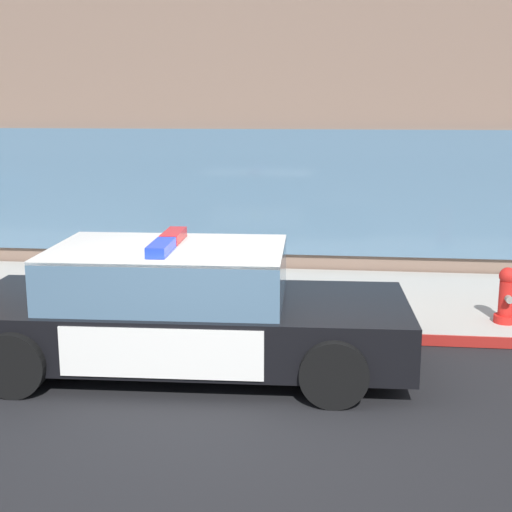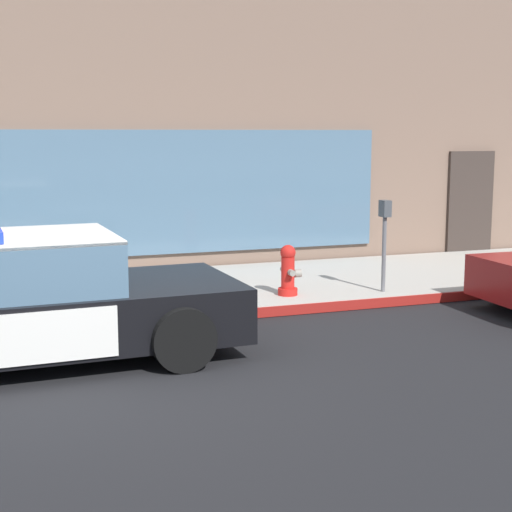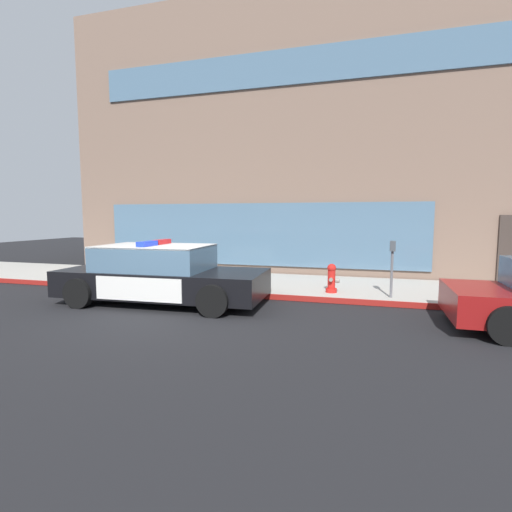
# 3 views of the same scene
# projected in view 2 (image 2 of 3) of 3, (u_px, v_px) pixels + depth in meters

# --- Properties ---
(ground) EXTENTS (48.00, 48.00, 0.00)m
(ground) POSITION_uv_depth(u_px,v_px,m) (97.00, 382.00, 7.64)
(ground) COLOR black
(sidewalk) EXTENTS (48.00, 3.33, 0.15)m
(sidewalk) POSITION_uv_depth(u_px,v_px,m) (61.00, 300.00, 11.02)
(sidewalk) COLOR #B2ADA3
(sidewalk) RESTS_ON ground
(curb_red_paint) EXTENTS (28.80, 0.04, 0.14)m
(curb_red_paint) POSITION_uv_depth(u_px,v_px,m) (74.00, 328.00, 9.46)
(curb_red_paint) COLOR maroon
(curb_red_paint) RESTS_ON ground
(storefront_building) EXTENTS (18.45, 8.19, 9.39)m
(storefront_building) POSITION_uv_depth(u_px,v_px,m) (145.00, 27.00, 16.48)
(storefront_building) COLOR #7A6051
(storefront_building) RESTS_ON ground
(police_cruiser) EXTENTS (4.92, 2.23, 1.49)m
(police_cruiser) POSITION_uv_depth(u_px,v_px,m) (7.00, 302.00, 8.13)
(police_cruiser) COLOR black
(police_cruiser) RESTS_ON ground
(fire_hydrant) EXTENTS (0.34, 0.39, 0.73)m
(fire_hydrant) POSITION_uv_depth(u_px,v_px,m) (288.00, 271.00, 10.97)
(fire_hydrant) COLOR red
(fire_hydrant) RESTS_ON sidewalk
(parking_meter) EXTENTS (0.12, 0.18, 1.34)m
(parking_meter) POSITION_uv_depth(u_px,v_px,m) (385.00, 228.00, 11.12)
(parking_meter) COLOR slate
(parking_meter) RESTS_ON sidewalk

